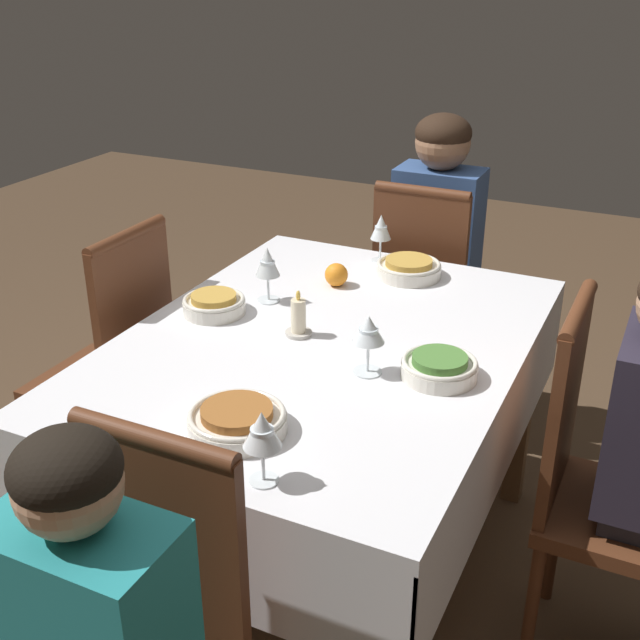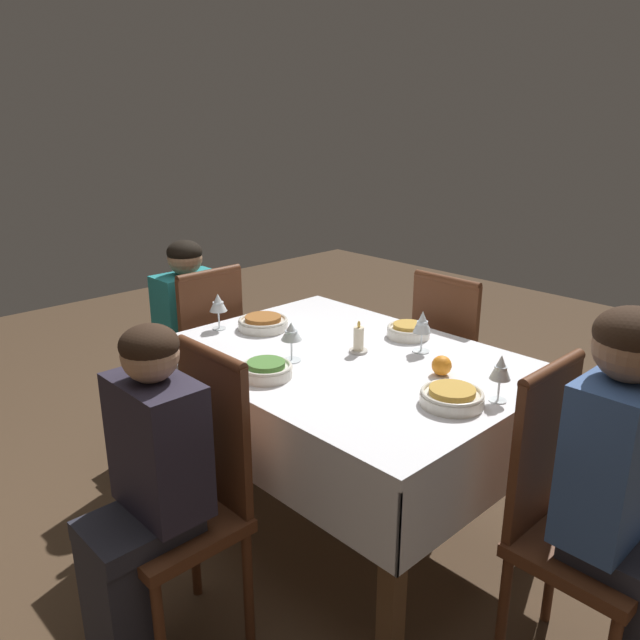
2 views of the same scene
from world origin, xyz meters
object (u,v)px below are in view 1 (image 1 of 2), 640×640
(bowl_east, at_px, (237,420))
(orange_fruit, at_px, (336,275))
(dining_table, at_px, (323,374))
(bowl_west, at_px, (409,268))
(chair_west, at_px, (425,299))
(candle_centerpiece, at_px, (299,320))
(chair_north, at_px, (596,481))
(chair_south, at_px, (115,364))
(wine_glass_south, at_px, (268,264))
(bowl_north, at_px, (439,367))
(wine_glass_north, at_px, (369,332))
(wine_glass_west, at_px, (381,229))
(person_adult_denim, at_px, (440,251))
(bowl_south, at_px, (214,304))
(wine_glass_east, at_px, (262,432))

(bowl_east, bearing_deg, orange_fruit, -170.16)
(dining_table, height_order, bowl_west, bowl_west)
(chair_west, distance_m, candle_centerpiece, 0.93)
(bowl_east, bearing_deg, candle_centerpiece, -168.92)
(chair_north, height_order, bowl_east, chair_north)
(candle_centerpiece, height_order, orange_fruit, candle_centerpiece)
(chair_south, distance_m, wine_glass_south, 0.60)
(bowl_north, xyz_separation_m, wine_glass_north, (0.05, -0.16, 0.08))
(bowl_east, bearing_deg, wine_glass_west, -174.70)
(candle_centerpiece, distance_m, orange_fruit, 0.35)
(chair_west, relative_size, person_adult_denim, 0.83)
(chair_west, distance_m, bowl_south, 0.96)
(bowl_north, height_order, wine_glass_south, wine_glass_south)
(wine_glass_east, bearing_deg, wine_glass_north, 178.18)
(wine_glass_west, height_order, bowl_east, wine_glass_west)
(bowl_west, height_order, candle_centerpiece, candle_centerpiece)
(bowl_west, relative_size, bowl_north, 1.10)
(chair_west, distance_m, bowl_north, 1.04)
(person_adult_denim, distance_m, wine_glass_south, 0.93)
(wine_glass_west, xyz_separation_m, candle_centerpiece, (0.59, 0.01, -0.07))
(wine_glass_north, distance_m, orange_fruit, 0.54)
(dining_table, distance_m, bowl_south, 0.37)
(chair_south, xyz_separation_m, wine_glass_south, (-0.15, 0.46, 0.35))
(chair_west, bearing_deg, bowl_west, 99.09)
(bowl_south, height_order, wine_glass_south, wine_glass_south)
(chair_south, xyz_separation_m, wine_glass_west, (-0.58, 0.63, 0.35))
(candle_centerpiece, bearing_deg, orange_fruit, -171.84)
(wine_glass_north, bearing_deg, chair_south, -97.69)
(chair_south, distance_m, wine_glass_east, 1.10)
(chair_west, xyz_separation_m, person_adult_denim, (-0.15, -0.00, 0.14))
(bowl_north, bearing_deg, wine_glass_east, -18.30)
(chair_west, relative_size, wine_glass_north, 6.58)
(bowl_north, xyz_separation_m, wine_glass_east, (0.53, -0.18, 0.08))
(orange_fruit, bearing_deg, dining_table, 19.05)
(dining_table, bearing_deg, person_adult_denim, -179.43)
(bowl_north, relative_size, wine_glass_north, 1.22)
(chair_north, xyz_separation_m, orange_fruit, (-0.31, -0.83, 0.27))
(wine_glass_west, distance_m, bowl_south, 0.63)
(dining_table, bearing_deg, bowl_north, 79.87)
(bowl_south, distance_m, candle_centerpiece, 0.27)
(chair_north, xyz_separation_m, person_adult_denim, (-1.00, -0.72, 0.14))
(bowl_west, xyz_separation_m, orange_fruit, (0.16, -0.17, 0.01))
(wine_glass_north, height_order, wine_glass_east, wine_glass_east)
(bowl_west, relative_size, wine_glass_south, 1.23)
(chair_south, distance_m, candle_centerpiece, 0.70)
(bowl_west, distance_m, candle_centerpiece, 0.52)
(wine_glass_east, relative_size, orange_fruit, 2.21)
(chair_south, height_order, wine_glass_north, chair_south)
(chair_west, relative_size, chair_south, 1.00)
(bowl_west, relative_size, bowl_south, 1.15)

